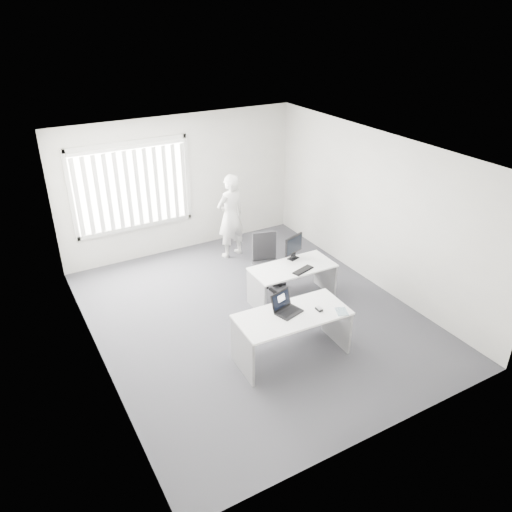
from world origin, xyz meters
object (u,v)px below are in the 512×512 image
office_chair (266,271)px  person (231,216)px  desk_far (292,276)px  laptop (289,305)px  monitor (294,247)px  desk_near (292,326)px

office_chair → person: (0.03, 1.47, 0.55)m
desk_far → office_chair: size_ratio=1.40×
desk_far → laptop: (-0.90, -1.27, 0.41)m
person → monitor: bearing=88.0°
person → laptop: bearing=65.7°
office_chair → laptop: size_ratio=2.87×
desk_far → office_chair: office_chair is taller
desk_near → desk_far: desk_near is taller
desk_far → laptop: laptop is taller
laptop → monitor: 1.85m
desk_near → person: size_ratio=0.96×
person → laptop: 3.42m
office_chair → desk_near: bearing=-94.7°
desk_near → office_chair: office_chair is taller
monitor → desk_far: bearing=-143.5°
office_chair → laptop: office_chair is taller
desk_near → office_chair: size_ratio=1.59×
desk_far → monitor: bearing=56.3°
office_chair → monitor: (0.34, -0.36, 0.56)m
desk_near → office_chair: 2.05m
person → laptop: person is taller
desk_near → desk_far: size_ratio=1.14×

